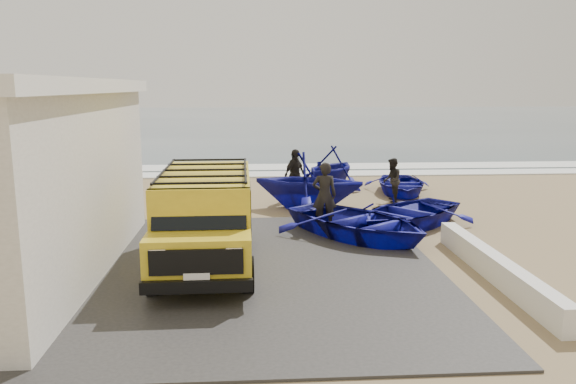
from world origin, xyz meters
name	(u,v)px	position (x,y,z in m)	size (l,w,h in m)	color
ground	(262,245)	(0.00, 0.00, 0.00)	(160.00, 160.00, 0.00)	#8F7853
slab	(175,271)	(-2.00, -2.00, 0.03)	(12.00, 10.00, 0.05)	#383634
ocean	(253,120)	(0.00, 56.00, 0.00)	(180.00, 88.00, 0.01)	#385166
surf_line	(257,174)	(0.00, 12.00, 0.03)	(180.00, 1.60, 0.06)	white
surf_wash	(256,167)	(0.00, 14.50, 0.02)	(180.00, 2.20, 0.04)	white
parapet	(495,268)	(5.00, -3.00, 0.28)	(0.35, 6.00, 0.55)	silver
van	(205,215)	(-1.32, -1.59, 1.22)	(2.20, 5.30, 2.26)	yellow
boat_near_left	(358,222)	(2.66, 0.54, 0.47)	(3.24, 4.53, 0.94)	#12148F
boat_near_right	(407,213)	(4.40, 1.76, 0.42)	(2.93, 4.10, 0.85)	#12148F
boat_mid_left	(308,181)	(1.69, 4.45, 0.97)	(3.18, 3.69, 1.94)	#12148F
boat_mid_right	(401,184)	(5.56, 6.88, 0.38)	(2.65, 3.71, 0.77)	#12148F
boat_far_left	(331,167)	(3.00, 8.33, 0.87)	(2.86, 3.32, 1.75)	#12148F
fisherman_front	(324,195)	(1.89, 1.80, 0.98)	(0.72, 0.47, 1.97)	black
fisherman_middle	(392,180)	(4.83, 5.43, 0.80)	(0.78, 0.60, 1.60)	black
fisherman_back	(295,175)	(1.34, 6.02, 0.94)	(1.10, 0.46, 1.88)	black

